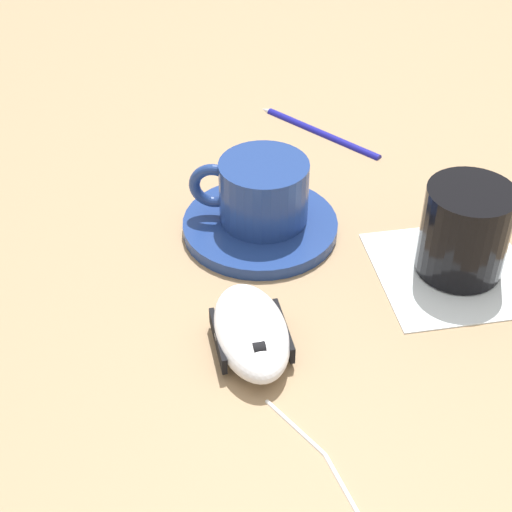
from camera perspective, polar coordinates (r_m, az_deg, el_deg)
ground_plane at (r=0.70m, az=2.68°, el=1.07°), size 3.00×3.00×0.00m
saucer at (r=0.71m, az=0.31°, el=2.19°), size 0.14×0.14×0.01m
coffee_cup at (r=0.70m, az=0.38°, el=4.75°), size 0.08×0.10×0.06m
computer_mouse at (r=0.59m, az=-0.36°, el=-5.52°), size 0.12×0.09×0.03m
napkin_under_glass at (r=0.69m, az=14.12°, el=-1.09°), size 0.17×0.17×0.00m
drinking_glass at (r=0.67m, az=14.94°, el=1.80°), size 0.07×0.07×0.08m
pen at (r=0.86m, az=4.58°, el=9.17°), size 0.16×0.06×0.01m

